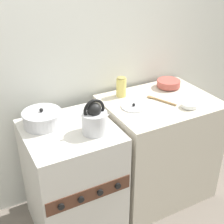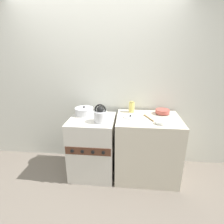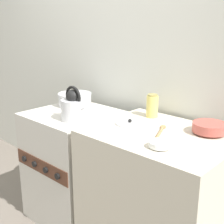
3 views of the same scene
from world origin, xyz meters
The scene contains 10 objects.
wall_back centered at (0.00, 0.76, 1.25)m, with size 7.00×0.06×2.50m.
stove centered at (0.00, 0.32, 0.45)m, with size 0.63×0.66×0.89m.
counter centered at (0.79, 0.35, 0.46)m, with size 0.88×0.69×0.92m.
kettle centered at (0.14, 0.20, 0.99)m, with size 0.22×0.18×0.25m.
cooking_pot centered at (-0.14, 0.46, 0.94)m, with size 0.28×0.28×0.14m.
enamel_bowl centered at (1.01, 0.53, 0.96)m, with size 0.20×0.20×0.07m.
small_ceramic_bowl centered at (0.92, 0.15, 0.94)m, with size 0.12×0.12×0.04m.
storage_jar centered at (0.56, 0.57, 1.00)m, with size 0.08×0.08×0.16m.
loose_pot_lid centered at (0.54, 0.35, 0.92)m, with size 0.19×0.19×0.03m.
wooden_spoon centered at (0.78, 0.35, 0.93)m, with size 0.13×0.25×0.02m.
Camera 1 is at (-0.60, -1.45, 2.02)m, focal length 50.00 mm.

